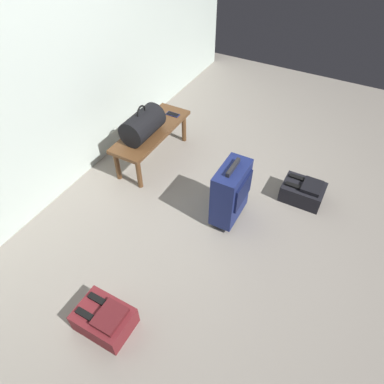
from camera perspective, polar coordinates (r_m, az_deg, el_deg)
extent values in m
plane|color=gray|center=(3.13, 5.16, -5.20)|extent=(6.60, 6.60, 0.00)
cube|color=silver|center=(3.16, -22.84, 23.35)|extent=(6.00, 0.10, 2.80)
cube|color=brown|center=(3.61, -6.71, 9.95)|extent=(1.00, 0.36, 0.04)
cylinder|color=brown|center=(3.38, -8.71, 3.00)|extent=(0.05, 0.05, 0.33)
cylinder|color=brown|center=(3.96, -1.33, 10.48)|extent=(0.05, 0.05, 0.33)
cylinder|color=brown|center=(3.52, -12.18, 4.31)|extent=(0.05, 0.05, 0.33)
cylinder|color=brown|center=(4.07, -4.58, 11.43)|extent=(0.05, 0.05, 0.33)
cylinder|color=black|center=(3.44, -8.12, 10.88)|extent=(0.44, 0.26, 0.26)
torus|color=black|center=(3.36, -8.36, 12.86)|extent=(0.14, 0.02, 0.14)
cube|color=#191E4C|center=(3.81, -3.18, 12.64)|extent=(0.07, 0.14, 0.01)
cube|color=black|center=(3.81, -3.18, 12.69)|extent=(0.06, 0.13, 0.00)
cube|color=navy|center=(2.97, 6.26, -0.03)|extent=(0.40, 0.20, 0.52)
cube|color=#11183E|center=(2.90, 8.40, 0.13)|extent=(0.32, 0.02, 0.23)
cube|color=#262628|center=(2.78, 6.70, 4.07)|extent=(0.22, 0.03, 0.04)
cylinder|color=black|center=(3.11, 3.60, -4.92)|extent=(0.02, 0.05, 0.05)
cylinder|color=black|center=(3.28, 5.74, -1.64)|extent=(0.02, 0.05, 0.05)
cube|color=black|center=(3.44, 17.71, 0.01)|extent=(0.28, 0.38, 0.17)
cube|color=black|center=(3.37, 19.15, 0.88)|extent=(0.21, 0.17, 0.04)
cube|color=black|center=(3.33, 16.70, 0.89)|extent=(0.04, 0.19, 0.02)
cube|color=black|center=(3.43, 17.28, 2.16)|extent=(0.04, 0.19, 0.02)
cube|color=maroon|center=(2.61, -14.20, -19.63)|extent=(0.28, 0.38, 0.17)
cube|color=#55181C|center=(2.49, -13.39, -19.34)|extent=(0.21, 0.17, 0.04)
cube|color=black|center=(2.54, -16.73, -18.97)|extent=(0.04, 0.19, 0.02)
cube|color=black|center=(2.57, -14.86, -16.90)|extent=(0.04, 0.19, 0.02)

